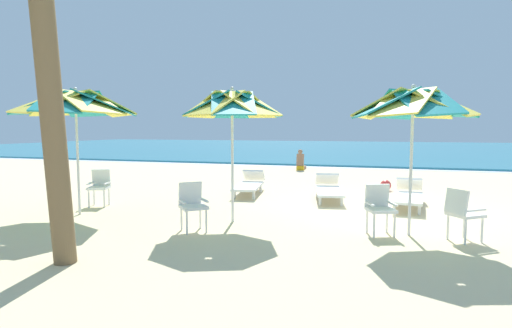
# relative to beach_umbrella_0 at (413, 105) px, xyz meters

# --- Properties ---
(ground_plane) EXTENTS (80.00, 80.00, 0.00)m
(ground_plane) POSITION_rel_beach_umbrella_0_xyz_m (-0.36, 2.10, -2.22)
(ground_plane) COLOR beige
(sea) EXTENTS (80.00, 36.00, 0.10)m
(sea) POSITION_rel_beach_umbrella_0_xyz_m (-0.36, 30.24, -2.17)
(sea) COLOR teal
(sea) RESTS_ON ground
(surf_foam) EXTENTS (80.00, 0.70, 0.01)m
(surf_foam) POSITION_rel_beach_umbrella_0_xyz_m (-0.36, 11.94, -2.22)
(surf_foam) COLOR white
(surf_foam) RESTS_ON ground
(beach_umbrella_0) EXTENTS (2.06, 2.06, 2.58)m
(beach_umbrella_0) POSITION_rel_beach_umbrella_0_xyz_m (0.00, 0.00, 0.00)
(beach_umbrella_0) COLOR silver
(beach_umbrella_0) RESTS_ON ground
(plastic_chair_0) EXTENTS (0.57, 0.59, 0.87)m
(plastic_chair_0) POSITION_rel_beach_umbrella_0_xyz_m (-0.50, -0.06, -1.73)
(plastic_chair_0) COLOR white
(plastic_chair_0) RESTS_ON ground
(plastic_chair_1) EXTENTS (0.63, 0.62, 0.87)m
(plastic_chair_1) POSITION_rel_beach_umbrella_0_xyz_m (0.79, -0.16, -1.73)
(plastic_chair_1) COLOR white
(plastic_chair_1) RESTS_ON ground
(beach_umbrella_1) EXTENTS (2.01, 2.01, 2.64)m
(beach_umbrella_1) POSITION_rel_beach_umbrella_0_xyz_m (-3.26, 0.08, 0.04)
(beach_umbrella_1) COLOR silver
(beach_umbrella_1) RESTS_ON ground
(plastic_chair_2) EXTENTS (0.63, 0.63, 0.87)m
(plastic_chair_2) POSITION_rel_beach_umbrella_0_xyz_m (-3.71, -0.79, -1.73)
(plastic_chair_2) COLOR white
(plastic_chair_2) RESTS_ON ground
(beach_umbrella_2) EXTENTS (2.53, 2.53, 2.70)m
(beach_umbrella_2) POSITION_rel_beach_umbrella_0_xyz_m (-6.64, -0.23, 0.12)
(beach_umbrella_2) COLOR silver
(beach_umbrella_2) RESTS_ON ground
(plastic_chair_3) EXTENTS (0.56, 0.58, 0.87)m
(plastic_chair_3) POSITION_rel_beach_umbrella_0_xyz_m (-6.86, 0.72, -1.73)
(plastic_chair_3) COLOR white
(plastic_chair_3) RESTS_ON ground
(sun_lounger_0) EXTENTS (0.81, 2.19, 0.62)m
(sun_lounger_0) POSITION_rel_beach_umbrella_0_xyz_m (0.13, 2.71, -1.94)
(sun_lounger_0) COLOR white
(sun_lounger_0) RESTS_ON ground
(sun_lounger_1) EXTENTS (1.01, 2.22, 0.62)m
(sun_lounger_1) POSITION_rel_beach_umbrella_0_xyz_m (-1.77, 3.17, -1.94)
(sun_lounger_1) COLOR white
(sun_lounger_1) RESTS_ON ground
(sun_lounger_2) EXTENTS (0.94, 2.21, 0.62)m
(sun_lounger_2) POSITION_rel_beach_umbrella_0_xyz_m (-4.01, 3.43, -1.94)
(sun_lounger_2) COLOR white
(sun_lounger_2) RESTS_ON ground
(palm_tree_3) EXTENTS (3.07, 3.01, 4.70)m
(palm_tree_3) POSITION_rel_beach_umbrella_0_xyz_m (-4.57, -3.08, 0.74)
(palm_tree_3) COLOR brown
(palm_tree_3) RESTS_ON ground
(beach_ball) EXTENTS (0.31, 0.31, 0.31)m
(beach_ball) POSITION_rel_beach_umbrella_0_xyz_m (-0.35, 5.22, -2.07)
(beach_ball) COLOR red
(beach_ball) RESTS_ON ground
(beachgoer_seated) EXTENTS (0.30, 0.93, 0.92)m
(beachgoer_seated) POSITION_rel_beach_umbrella_0_xyz_m (-3.89, 10.43, -1.93)
(beachgoer_seated) COLOR yellow
(beachgoer_seated) RESTS_ON ground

